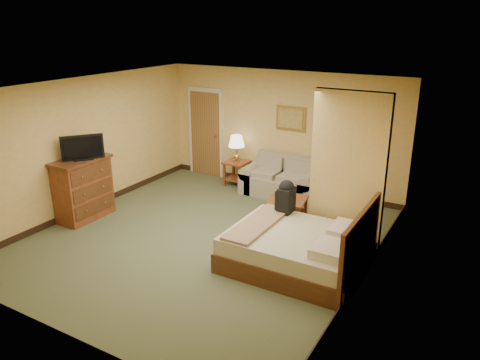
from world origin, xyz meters
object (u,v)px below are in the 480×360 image
Objects in this scene: loveseat at (281,183)px; bed at (300,249)px; coffee_table at (288,205)px; dresser at (83,188)px.

bed reaches higher than loveseat.
dresser reaches higher than coffee_table.
coffee_table is 1.78m from bed.
dresser is 4.31m from bed.
bed is (1.59, -2.67, 0.03)m from loveseat.
loveseat is 0.81× the size of bed.
dresser is (-2.71, -2.96, 0.32)m from loveseat.
dresser is at bearing -151.66° from coffee_table.
coffee_table is at bearing 120.76° from bed.
dresser is at bearing -132.43° from loveseat.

